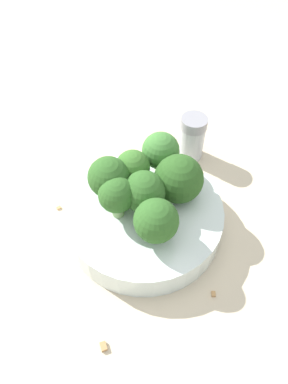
{
  "coord_description": "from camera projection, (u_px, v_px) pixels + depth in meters",
  "views": [
    {
      "loc": [
        0.2,
        0.16,
        0.38
      ],
      "look_at": [
        0.0,
        0.0,
        0.07
      ],
      "focal_mm": 35.0,
      "sensor_mm": 36.0,
      "label": 1
    }
  ],
  "objects": [
    {
      "name": "ground_plane",
      "position": [
        144.0,
        226.0,
        0.46
      ],
      "size": [
        3.0,
        3.0,
        0.0
      ],
      "primitive_type": "plane",
      "color": "beige"
    },
    {
      "name": "bowl",
      "position": [
        144.0,
        218.0,
        0.45
      ],
      "size": [
        0.19,
        0.19,
        0.04
      ],
      "primitive_type": "cylinder",
      "color": "silver",
      "rests_on": "ground_plane"
    },
    {
      "name": "broccoli_floret_0",
      "position": [
        146.0,
        193.0,
        0.41
      ],
      "size": [
        0.05,
        0.05,
        0.06
      ],
      "color": "#84AD66",
      "rests_on": "bowl"
    },
    {
      "name": "broccoli_floret_1",
      "position": [
        109.0,
        178.0,
        0.42
      ],
      "size": [
        0.05,
        0.05,
        0.06
      ],
      "color": "#8EB770",
      "rests_on": "bowl"
    },
    {
      "name": "broccoli_floret_2",
      "position": [
        117.0,
        196.0,
        0.4
      ],
      "size": [
        0.04,
        0.04,
        0.06
      ],
      "color": "#8EB770",
      "rests_on": "bowl"
    },
    {
      "name": "broccoli_floret_3",
      "position": [
        179.0,
        179.0,
        0.43
      ],
      "size": [
        0.06,
        0.06,
        0.06
      ],
      "color": "#8EB770",
      "rests_on": "bowl"
    },
    {
      "name": "broccoli_floret_4",
      "position": [
        133.0,
        168.0,
        0.43
      ],
      "size": [
        0.04,
        0.04,
        0.05
      ],
      "color": "#7A9E5B",
      "rests_on": "bowl"
    },
    {
      "name": "broccoli_floret_5",
      "position": [
        161.0,
        151.0,
        0.45
      ],
      "size": [
        0.05,
        0.05,
        0.06
      ],
      "color": "#8EB770",
      "rests_on": "bowl"
    },
    {
      "name": "broccoli_floret_6",
      "position": [
        156.0,
        221.0,
        0.39
      ],
      "size": [
        0.05,
        0.05,
        0.05
      ],
      "color": "#84AD66",
      "rests_on": "bowl"
    },
    {
      "name": "pepper_shaker",
      "position": [
        192.0,
        137.0,
        0.51
      ],
      "size": [
        0.04,
        0.04,
        0.07
      ],
      "color": "#B2B7BC",
      "rests_on": "ground_plane"
    },
    {
      "name": "almond_crumb_0",
      "position": [
        103.0,
        346.0,
        0.37
      ],
      "size": [
        0.01,
        0.01,
        0.01
      ],
      "primitive_type": "cube",
      "rotation": [
        0.0,
        0.0,
        1.03
      ],
      "color": "#AD7F4C",
      "rests_on": "ground_plane"
    },
    {
      "name": "almond_crumb_1",
      "position": [
        214.0,
        293.0,
        0.4
      ],
      "size": [
        0.01,
        0.01,
        0.01
      ],
      "primitive_type": "cube",
      "rotation": [
        0.0,
        0.0,
        3.82
      ],
      "color": "#AD7F4C",
      "rests_on": "ground_plane"
    },
    {
      "name": "almond_crumb_2",
      "position": [
        59.0,
        207.0,
        0.48
      ],
      "size": [
        0.01,
        0.01,
        0.01
      ],
      "primitive_type": "cube",
      "rotation": [
        0.0,
        0.0,
        6.03
      ],
      "color": "#AD7F4C",
      "rests_on": "ground_plane"
    }
  ]
}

